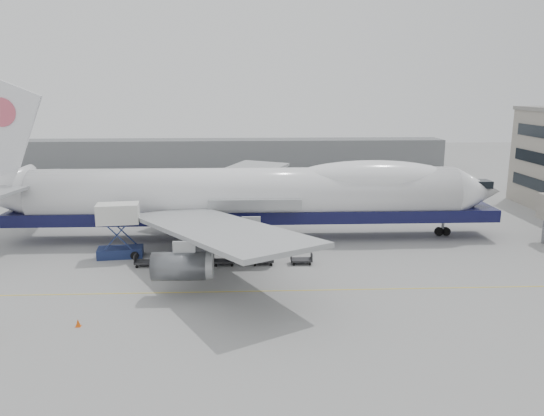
{
  "coord_description": "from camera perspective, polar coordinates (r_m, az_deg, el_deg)",
  "views": [
    {
      "loc": [
        0.23,
        -52.28,
        18.37
      ],
      "look_at": [
        2.89,
        6.0,
        5.21
      ],
      "focal_mm": 35.0,
      "sensor_mm": 36.0,
      "label": 1
    }
  ],
  "objects": [
    {
      "name": "dolly_1",
      "position": [
        57.22,
        -9.33,
        -5.62
      ],
      "size": [
        2.3,
        1.35,
        1.3
      ],
      "color": "#2D2D30",
      "rests_on": "ground"
    },
    {
      "name": "hangar",
      "position": [
        123.6,
        -7.38,
        5.7
      ],
      "size": [
        110.0,
        8.0,
        7.0
      ],
      "primitive_type": "cube",
      "color": "slate",
      "rests_on": "ground"
    },
    {
      "name": "airliner",
      "position": [
        65.53,
        -2.21,
        1.49
      ],
      "size": [
        67.0,
        55.3,
        19.98
      ],
      "color": "white",
      "rests_on": "ground"
    },
    {
      "name": "apron_line",
      "position": [
        49.79,
        -2.73,
        -8.94
      ],
      "size": [
        60.0,
        0.15,
        0.01
      ],
      "primitive_type": "cube",
      "color": "gold",
      "rests_on": "ground"
    },
    {
      "name": "ground",
      "position": [
        55.41,
        -2.73,
        -6.66
      ],
      "size": [
        260.0,
        260.0,
        0.0
      ],
      "primitive_type": "plane",
      "color": "gray",
      "rests_on": "ground"
    },
    {
      "name": "dolly_4",
      "position": [
        57.1,
        3.17,
        -5.51
      ],
      "size": [
        2.3,
        1.35,
        1.3
      ],
      "color": "#2D2D30",
      "rests_on": "ground"
    },
    {
      "name": "traffic_cone",
      "position": [
        45.46,
        -20.14,
        -11.54
      ],
      "size": [
        0.42,
        0.42,
        0.63
      ],
      "rotation": [
        0.0,
        0.0,
        -0.22
      ],
      "color": "#DE4F0B",
      "rests_on": "ground"
    },
    {
      "name": "dolly_2",
      "position": [
        56.88,
        -5.18,
        -5.61
      ],
      "size": [
        2.3,
        1.35,
        1.3
      ],
      "color": "#2D2D30",
      "rests_on": "ground"
    },
    {
      "name": "dolly_0",
      "position": [
        57.86,
        -13.42,
        -5.6
      ],
      "size": [
        2.3,
        1.35,
        1.3
      ],
      "color": "#2D2D30",
      "rests_on": "ground"
    },
    {
      "name": "dolly_3",
      "position": [
        56.84,
        -0.99,
        -5.58
      ],
      "size": [
        2.3,
        1.35,
        1.3
      ],
      "color": "#2D2D30",
      "rests_on": "ground"
    },
    {
      "name": "catering_truck",
      "position": [
        60.93,
        -16.15,
        -1.98
      ],
      "size": [
        5.16,
        3.85,
        6.08
      ],
      "rotation": [
        0.0,
        0.0,
        0.13
      ],
      "color": "navy",
      "rests_on": "ground"
    }
  ]
}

